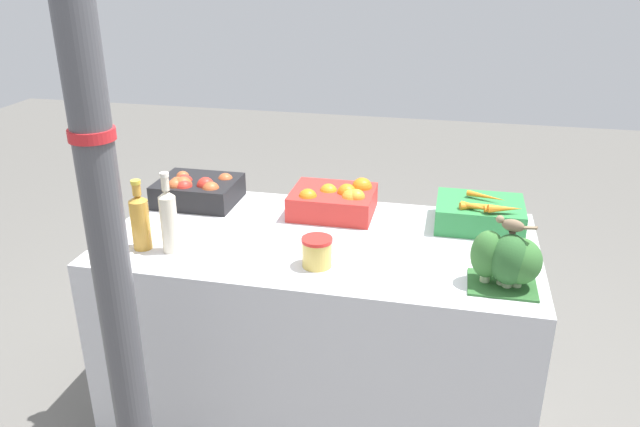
{
  "coord_description": "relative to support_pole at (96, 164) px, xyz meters",
  "views": [
    {
      "loc": [
        0.47,
        -2.11,
        1.78
      ],
      "look_at": [
        0.0,
        0.0,
        0.87
      ],
      "focal_mm": 35.0,
      "sensor_mm": 36.0,
      "label": 1
    }
  ],
  "objects": [
    {
      "name": "ground_plane",
      "position": [
        0.43,
        0.73,
        -1.27
      ],
      "size": [
        10.0,
        10.0,
        0.0
      ],
      "primitive_type": "plane",
      "color": "#605E59"
    },
    {
      "name": "market_table",
      "position": [
        0.43,
        0.73,
        -0.89
      ],
      "size": [
        1.62,
        0.83,
        0.77
      ],
      "primitive_type": "cube",
      "color": "silver",
      "rests_on": "ground_plane"
    },
    {
      "name": "support_pole",
      "position": [
        0.0,
        0.0,
        0.0
      ],
      "size": [
        0.12,
        0.12,
        2.54
      ],
      "color": "#4C4C51",
      "rests_on": "ground_plane"
    },
    {
      "name": "apple_crate",
      "position": [
        -0.16,
        0.96,
        -0.44
      ],
      "size": [
        0.34,
        0.28,
        0.14
      ],
      "color": "black",
      "rests_on": "market_table"
    },
    {
      "name": "orange_crate",
      "position": [
        0.44,
        0.97,
        -0.44
      ],
      "size": [
        0.34,
        0.28,
        0.14
      ],
      "color": "red",
      "rests_on": "market_table"
    },
    {
      "name": "carrot_crate",
      "position": [
        1.03,
        0.97,
        -0.45
      ],
      "size": [
        0.34,
        0.28,
        0.14
      ],
      "color": "#2D8442",
      "rests_on": "market_table"
    },
    {
      "name": "broccoli_pile",
      "position": [
        1.1,
        0.49,
        -0.4
      ],
      "size": [
        0.22,
        0.18,
        0.19
      ],
      "color": "#2D602D",
      "rests_on": "market_table"
    },
    {
      "name": "juice_bottle_golden",
      "position": [
        -0.3,
        0.5,
        -0.39
      ],
      "size": [
        0.08,
        0.08,
        0.27
      ],
      "color": "gold",
      "rests_on": "market_table"
    },
    {
      "name": "juice_bottle_amber",
      "position": [
        -0.18,
        0.5,
        -0.39
      ],
      "size": [
        0.07,
        0.07,
        0.26
      ],
      "color": "gold",
      "rests_on": "market_table"
    },
    {
      "name": "juice_bottle_cloudy",
      "position": [
        -0.07,
        0.5,
        -0.37
      ],
      "size": [
        0.06,
        0.06,
        0.3
      ],
      "color": "beige",
      "rests_on": "market_table"
    },
    {
      "name": "pickle_jar",
      "position": [
        0.47,
        0.5,
        -0.45
      ],
      "size": [
        0.11,
        0.11,
        0.11
      ],
      "color": "#DBBC56",
      "rests_on": "market_table"
    },
    {
      "name": "sparrow_bird",
      "position": [
        1.1,
        0.5,
        -0.28
      ],
      "size": [
        0.13,
        0.06,
        0.05
      ],
      "rotation": [
        0.0,
        0.0,
        2.82
      ],
      "color": "#4C3D2D",
      "rests_on": "broccoli_pile"
    }
  ]
}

